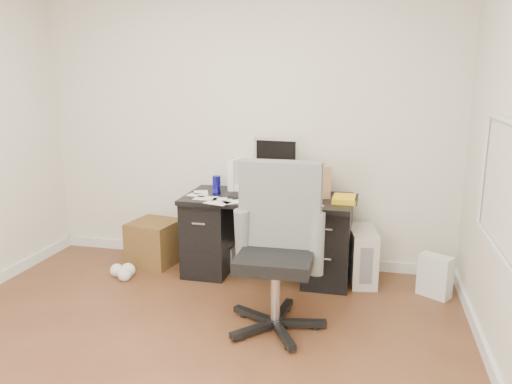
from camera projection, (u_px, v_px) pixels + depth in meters
The scene contains 18 objects.
ground at pixel (167, 369), 3.16m from camera, with size 4.00×4.00×0.00m, color #4C2918.
room_shell at pixel (162, 104), 2.80m from camera, with size 4.02×4.02×2.71m.
desk at pixel (267, 234), 4.57m from camera, with size 1.50×0.70×0.75m.
loose_papers at pixel (245, 197), 4.48m from camera, with size 1.10×0.60×0.00m, color silver, non-canonical shape.
lcd_monitor at pixel (276, 165), 4.54m from camera, with size 0.42×0.24×0.53m, color silver, non-canonical shape.
keyboard at pixel (254, 197), 4.42m from camera, with size 0.45×0.15×0.03m, color black.
computer_mouse at pixel (308, 196), 4.40m from camera, with size 0.06×0.06×0.06m, color silver.
travel_mug at pixel (217, 185), 4.57m from camera, with size 0.08×0.08×0.17m, color #181594.
white_binder at pixel (236, 174), 4.76m from camera, with size 0.12×0.25×0.29m, color white.
magazine_file at pixel (322, 180), 4.48m from camera, with size 0.12×0.25×0.29m, color #A67B50.
pen_cup at pixel (308, 182), 4.54m from camera, with size 0.09×0.09×0.23m, color #552A18, non-canonical shape.
yellow_book at pixel (345, 199), 4.31m from camera, with size 0.21×0.26×0.05m, color yellow.
paper_remote at pixel (274, 204), 4.19m from camera, with size 0.25×0.20×0.02m, color silver, non-canonical shape.
office_chair at pixel (276, 250), 3.53m from camera, with size 0.69×0.69×1.21m, color #525553, non-canonical shape.
pc_tower at pixel (362, 255), 4.46m from camera, with size 0.22×0.49×0.49m, color #B0AC9F.
shopping_bag at pixel (435, 276), 4.17m from camera, with size 0.26×0.19×0.36m, color silver.
wicker_basket at pixel (154, 242), 4.90m from camera, with size 0.42×0.42×0.42m, color #452914.
desk_printer at pixel (218, 254), 4.88m from camera, with size 0.38×0.31×0.22m, color slate.
Camera 1 is at (1.20, -2.62, 1.81)m, focal length 35.00 mm.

